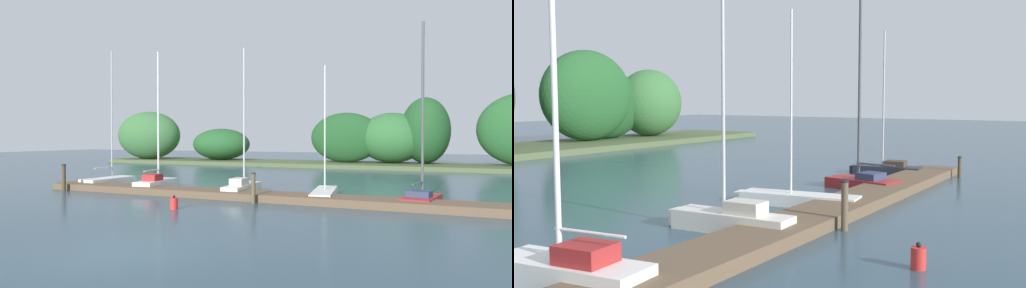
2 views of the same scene
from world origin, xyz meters
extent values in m
cube|color=brown|center=(0.00, 10.27, 0.17)|extent=(26.17, 1.80, 0.35)
ellipsoid|color=#1E4C23|center=(16.92, 37.54, 3.10)|extent=(7.30, 3.17, 5.39)
ellipsoid|color=#235628|center=(14.61, 37.02, 3.79)|extent=(7.85, 4.12, 6.79)
ellipsoid|color=#386B38|center=(21.13, 36.99, 3.20)|extent=(5.95, 4.86, 5.60)
cube|color=white|center=(-7.42, 11.55, 0.28)|extent=(1.51, 3.43, 0.57)
cube|color=white|center=(-7.61, 13.02, 0.26)|extent=(0.70, 0.90, 0.48)
cube|color=maroon|center=(-7.36, 11.14, 0.75)|extent=(0.94, 1.09, 0.37)
cylinder|color=silver|center=(-7.45, 11.79, 4.25)|extent=(0.11, 0.11, 7.37)
cylinder|color=silver|center=(-7.35, 11.04, 1.16)|extent=(0.28, 1.68, 0.06)
cube|color=silver|center=(-2.01, 11.65, 0.27)|extent=(1.10, 3.53, 0.55)
cube|color=silver|center=(-2.09, 13.21, 0.25)|extent=(0.55, 0.90, 0.46)
cube|color=beige|center=(-1.98, 11.21, 0.72)|extent=(0.74, 1.08, 0.35)
cylinder|color=#B7B7BC|center=(-2.02, 11.91, 4.14)|extent=(0.10, 0.10, 7.20)
cube|color=white|center=(2.30, 11.95, 0.21)|extent=(1.56, 4.18, 0.42)
cube|color=white|center=(2.03, 13.77, 0.19)|extent=(0.68, 1.09, 0.35)
cylinder|color=silver|center=(2.25, 12.25, 3.50)|extent=(0.07, 0.07, 6.16)
cube|color=maroon|center=(6.76, 11.52, 0.21)|extent=(1.76, 3.07, 0.42)
cube|color=maroon|center=(6.99, 12.80, 0.19)|extent=(0.81, 0.83, 0.35)
cube|color=#2D3856|center=(6.69, 11.16, 0.55)|extent=(1.09, 1.02, 0.27)
cylinder|color=#4C4C51|center=(6.80, 11.73, 4.26)|extent=(0.12, 0.12, 7.70)
cylinder|color=#4C4C51|center=(6.66, 10.97, 1.03)|extent=(0.37, 1.71, 0.06)
cube|color=#232833|center=(11.29, 12.19, 0.21)|extent=(1.33, 3.20, 0.41)
cube|color=#232833|center=(11.15, 13.58, 0.19)|extent=(0.64, 0.83, 0.35)
cube|color=#3D3328|center=(11.33, 11.80, 0.55)|extent=(0.86, 1.00, 0.27)
cylinder|color=#B7B7BC|center=(11.27, 12.42, 3.60)|extent=(0.08, 0.08, 6.37)
cylinder|color=brown|center=(-0.25, 9.11, 0.68)|extent=(0.19, 0.19, 1.35)
cylinder|color=black|center=(-0.25, 9.11, 1.37)|extent=(0.22, 0.22, 0.04)
cylinder|color=#4C3D28|center=(11.99, 9.01, 0.47)|extent=(0.16, 0.16, 0.94)
cylinder|color=black|center=(11.99, 9.01, 0.96)|extent=(0.19, 0.19, 0.04)
cylinder|color=red|center=(-2.61, 6.30, 0.24)|extent=(0.33, 0.33, 0.48)
sphere|color=black|center=(-2.61, 6.30, 0.53)|extent=(0.11, 0.11, 0.11)
camera|label=1|loc=(7.49, -8.39, 2.93)|focal=29.70mm
camera|label=2|loc=(-14.37, 2.67, 3.67)|focal=39.93mm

